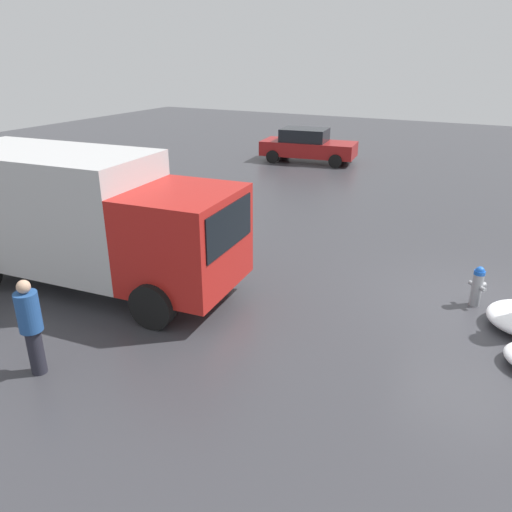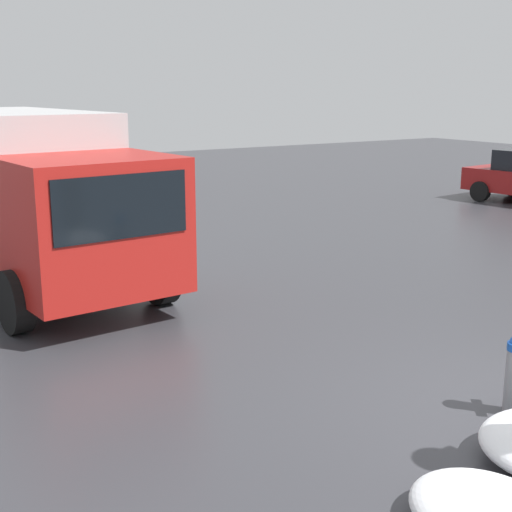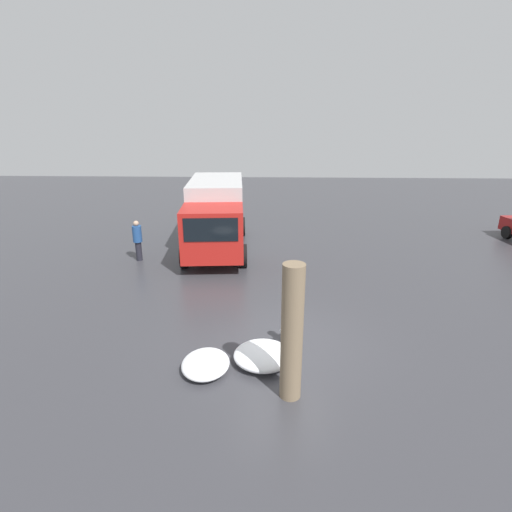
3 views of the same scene
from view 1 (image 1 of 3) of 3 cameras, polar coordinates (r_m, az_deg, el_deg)
ground_plane at (r=11.34m, az=23.62°, el=-5.14°), size 60.00×60.00×0.00m
fire_hydrant at (r=11.16m, az=23.98°, el=-3.10°), size 0.37×0.36×0.86m
delivery_truck at (r=11.41m, az=-19.09°, el=4.38°), size 6.83×2.99×2.93m
pedestrian at (r=8.67m, az=-24.36°, el=-7.07°), size 0.36×0.36×1.66m
parked_car at (r=24.25m, az=5.90°, el=12.49°), size 4.56×2.37×1.54m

